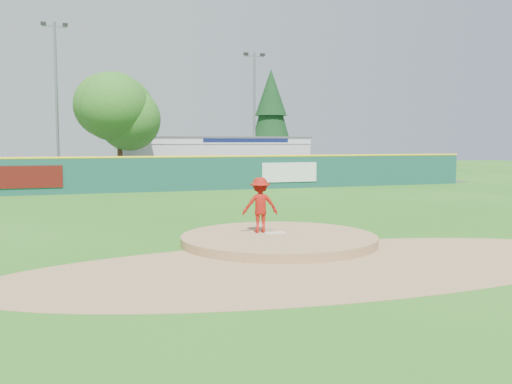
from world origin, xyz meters
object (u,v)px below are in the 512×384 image
object	(u,v)px
van	(142,173)
light_pole_right	(254,109)
pitcher	(260,205)
conifer_tree	(271,114)
deciduous_tree	(119,117)
pool_building_grp	(209,156)
light_pole_left	(56,95)

from	to	relation	value
van	light_pole_right	world-z (taller)	light_pole_right
pitcher	conifer_tree	size ratio (longest dim) A/B	0.17
conifer_tree	deciduous_tree	bearing A→B (deg)	-143.75
pool_building_grp	deciduous_tree	size ratio (longest dim) A/B	2.07
conifer_tree	light_pole_left	xyz separation A→B (m)	(-19.00, -9.00, 0.51)
van	light_pole_right	bearing A→B (deg)	-83.32
van	conifer_tree	world-z (taller)	conifer_tree
light_pole_right	van	bearing A→B (deg)	-161.25
deciduous_tree	conifer_tree	size ratio (longest dim) A/B	0.77
conifer_tree	light_pole_left	bearing A→B (deg)	-154.65
conifer_tree	van	bearing A→B (deg)	-142.77
deciduous_tree	conifer_tree	xyz separation A→B (m)	(15.00, 11.00, 0.99)
pool_building_grp	light_pole_right	distance (m)	5.75
pitcher	deciduous_tree	bearing A→B (deg)	-77.27
van	deciduous_tree	bearing A→B (deg)	104.83
pool_building_grp	light_pole_right	world-z (taller)	light_pole_right
light_pole_left	light_pole_right	bearing A→B (deg)	7.59
van	light_pole_left	distance (m)	7.83
pool_building_grp	conifer_tree	xyz separation A→B (m)	(7.00, 4.01, 3.88)
deciduous_tree	light_pole_right	xyz separation A→B (m)	(11.00, 4.00, 0.99)
pitcher	light_pole_right	world-z (taller)	light_pole_right
pitcher	deciduous_tree	size ratio (longest dim) A/B	0.22
van	pitcher	bearing A→B (deg)	168.11
light_pole_right	pitcher	bearing A→B (deg)	-108.22
deciduous_tree	conifer_tree	world-z (taller)	conifer_tree
pool_building_grp	conifer_tree	bearing A→B (deg)	29.78
light_pole_left	deciduous_tree	bearing A→B (deg)	-26.57
pitcher	pool_building_grp	bearing A→B (deg)	-92.59
pitcher	pool_building_grp	distance (m)	32.01
conifer_tree	light_pole_left	size ratio (longest dim) A/B	0.86
pitcher	conifer_tree	distance (m)	38.08
deciduous_tree	light_pole_left	bearing A→B (deg)	153.43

